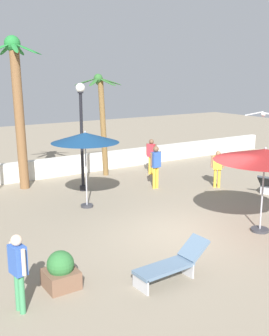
# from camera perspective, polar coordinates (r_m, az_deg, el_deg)

# --- Properties ---
(ground_plane) EXTENTS (56.00, 56.00, 0.00)m
(ground_plane) POSITION_cam_1_polar(r_m,az_deg,el_deg) (12.49, 7.76, -8.91)
(ground_plane) COLOR gray
(boundary_wall) EXTENTS (25.20, 0.30, 0.86)m
(boundary_wall) POSITION_cam_1_polar(r_m,az_deg,el_deg) (19.45, -9.15, 0.33)
(boundary_wall) COLOR silver
(boundary_wall) RESTS_ON ground_plane
(patio_umbrella_0) EXTENTS (2.34, 2.34, 2.70)m
(patio_umbrella_0) POSITION_cam_1_polar(r_m,az_deg,el_deg) (14.25, -6.79, 4.08)
(patio_umbrella_0) COLOR #333338
(patio_umbrella_0) RESTS_ON ground_plane
(patio_umbrella_1) EXTENTS (2.95, 2.95, 2.56)m
(patio_umbrella_1) POSITION_cam_1_polar(r_m,az_deg,el_deg) (12.48, 17.51, 1.66)
(patio_umbrella_1) COLOR #333338
(patio_umbrella_1) RESTS_ON ground_plane
(palm_tree_1) EXTENTS (2.18, 2.25, 6.02)m
(palm_tree_1) POSITION_cam_1_polar(r_m,az_deg,el_deg) (17.04, -15.77, 9.16)
(palm_tree_1) COLOR brown
(palm_tree_1) RESTS_ON ground_plane
(palm_tree_2) EXTENTS (1.99, 2.13, 4.59)m
(palm_tree_2) POSITION_cam_1_polar(r_m,az_deg,el_deg) (18.71, -4.52, 7.57)
(palm_tree_2) COLOR brown
(palm_tree_2) RESTS_ON ground_plane
(lamp_post_0) EXTENTS (0.36, 0.36, 4.25)m
(lamp_post_0) POSITION_cam_1_polar(r_m,az_deg,el_deg) (16.34, -7.30, 5.54)
(lamp_post_0) COLOR black
(lamp_post_0) RESTS_ON ground_plane
(lounge_chair_0) EXTENTS (1.90, 0.62, 0.84)m
(lounge_chair_0) POSITION_cam_1_polar(r_m,az_deg,el_deg) (9.72, 5.21, -12.92)
(lounge_chair_0) COLOR #B7B7BC
(lounge_chair_0) RESTS_ON ground_plane
(guest_0) EXTENTS (0.42, 0.43, 1.53)m
(guest_0) POSITION_cam_1_polar(r_m,az_deg,el_deg) (17.28, 11.35, 0.32)
(guest_0) COLOR gold
(guest_0) RESTS_ON ground_plane
(guest_1) EXTENTS (0.30, 0.55, 1.62)m
(guest_1) POSITION_cam_1_polar(r_m,az_deg,el_deg) (8.54, -15.70, -12.82)
(guest_1) COLOR #3F8C59
(guest_1) RESTS_ON ground_plane
(guest_2) EXTENTS (0.56, 0.27, 1.76)m
(guest_2) POSITION_cam_1_polar(r_m,az_deg,el_deg) (16.81, 2.94, 0.73)
(guest_2) COLOR gold
(guest_2) RESTS_ON ground_plane
(guest_3) EXTENTS (0.34, 0.53, 1.66)m
(guest_3) POSITION_cam_1_polar(r_m,az_deg,el_deg) (19.18, 2.32, 2.06)
(guest_3) COLOR gold
(guest_3) RESTS_ON ground_plane
(seagull_0) EXTENTS (0.64, 0.84, 0.15)m
(seagull_0) POSITION_cam_1_polar(r_m,az_deg,el_deg) (11.49, 17.28, 7.08)
(seagull_0) COLOR white
(planter) EXTENTS (0.70, 0.70, 0.85)m
(planter) POSITION_cam_1_polar(r_m,az_deg,el_deg) (9.50, -10.10, -13.78)
(planter) COLOR brown
(planter) RESTS_ON ground_plane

